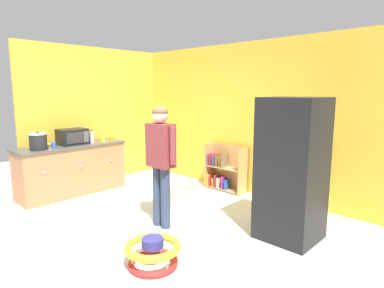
# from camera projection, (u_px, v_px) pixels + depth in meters

# --- Properties ---
(ground_plane) EXTENTS (12.00, 12.00, 0.00)m
(ground_plane) POSITION_uv_depth(u_px,v_px,m) (147.00, 229.00, 4.41)
(ground_plane) COLOR silver
(ground_plane) RESTS_ON ground
(back_wall) EXTENTS (5.20, 0.06, 2.70)m
(back_wall) POSITION_uv_depth(u_px,v_px,m) (247.00, 119.00, 5.86)
(back_wall) COLOR yellow
(back_wall) RESTS_ON ground
(left_side_wall) EXTENTS (0.06, 2.99, 2.70)m
(left_side_wall) POSITION_uv_depth(u_px,v_px,m) (95.00, 116.00, 6.56)
(left_side_wall) COLOR yellow
(left_side_wall) RESTS_ON ground
(kitchen_counter) EXTENTS (0.65, 1.89, 0.90)m
(kitchen_counter) POSITION_uv_depth(u_px,v_px,m) (72.00, 169.00, 5.87)
(kitchen_counter) COLOR #B37249
(kitchen_counter) RESTS_ON ground
(refrigerator) EXTENTS (0.73, 0.68, 1.78)m
(refrigerator) POSITION_uv_depth(u_px,v_px,m) (292.00, 170.00, 4.02)
(refrigerator) COLOR black
(refrigerator) RESTS_ON ground
(bookshelf) EXTENTS (0.80, 0.28, 0.85)m
(bookshelf) POSITION_uv_depth(u_px,v_px,m) (224.00, 171.00, 6.13)
(bookshelf) COLOR tan
(bookshelf) RESTS_ON ground
(standing_person) EXTENTS (0.57, 0.22, 1.66)m
(standing_person) POSITION_uv_depth(u_px,v_px,m) (161.00, 155.00, 4.34)
(standing_person) COLOR #323E58
(standing_person) RESTS_ON ground
(baby_walker) EXTENTS (0.60, 0.60, 0.32)m
(baby_walker) POSITION_uv_depth(u_px,v_px,m) (153.00, 252.00, 3.45)
(baby_walker) COLOR red
(baby_walker) RESTS_ON ground
(pet_carrier) EXTENTS (0.42, 0.55, 0.36)m
(pet_carrier) POSITION_uv_depth(u_px,v_px,m) (174.00, 192.00, 5.42)
(pet_carrier) COLOR beige
(pet_carrier) RESTS_ON ground
(microwave) EXTENTS (0.37, 0.48, 0.28)m
(microwave) POSITION_uv_depth(u_px,v_px,m) (73.00, 137.00, 5.82)
(microwave) COLOR black
(microwave) RESTS_ON kitchen_counter
(crock_pot) EXTENTS (0.28, 0.28, 0.30)m
(crock_pot) POSITION_uv_depth(u_px,v_px,m) (38.00, 141.00, 5.29)
(crock_pot) COLOR black
(crock_pot) RESTS_ON kitchen_counter
(banana_bunch) EXTENTS (0.12, 0.16, 0.04)m
(banana_bunch) POSITION_uv_depth(u_px,v_px,m) (48.00, 145.00, 5.65)
(banana_bunch) COLOR yellow
(banana_bunch) RESTS_ON kitchen_counter
(clear_bottle) EXTENTS (0.07, 0.07, 0.25)m
(clear_bottle) POSITION_uv_depth(u_px,v_px,m) (92.00, 138.00, 5.97)
(clear_bottle) COLOR silver
(clear_bottle) RESTS_ON kitchen_counter
(orange_cup) EXTENTS (0.08, 0.08, 0.09)m
(orange_cup) POSITION_uv_depth(u_px,v_px,m) (111.00, 139.00, 6.16)
(orange_cup) COLOR orange
(orange_cup) RESTS_ON kitchen_counter
(red_cup) EXTENTS (0.08, 0.08, 0.09)m
(red_cup) POSITION_uv_depth(u_px,v_px,m) (88.00, 140.00, 6.09)
(red_cup) COLOR red
(red_cup) RESTS_ON kitchen_counter
(yellow_cup) EXTENTS (0.08, 0.08, 0.09)m
(yellow_cup) POSITION_uv_depth(u_px,v_px,m) (103.00, 140.00, 6.06)
(yellow_cup) COLOR yellow
(yellow_cup) RESTS_ON kitchen_counter
(white_cup) EXTENTS (0.08, 0.08, 0.09)m
(white_cup) POSITION_uv_depth(u_px,v_px,m) (38.00, 144.00, 5.55)
(white_cup) COLOR white
(white_cup) RESTS_ON kitchen_counter
(blue_cup) EXTENTS (0.08, 0.08, 0.09)m
(blue_cup) POSITION_uv_depth(u_px,v_px,m) (54.00, 145.00, 5.47)
(blue_cup) COLOR blue
(blue_cup) RESTS_ON kitchen_counter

